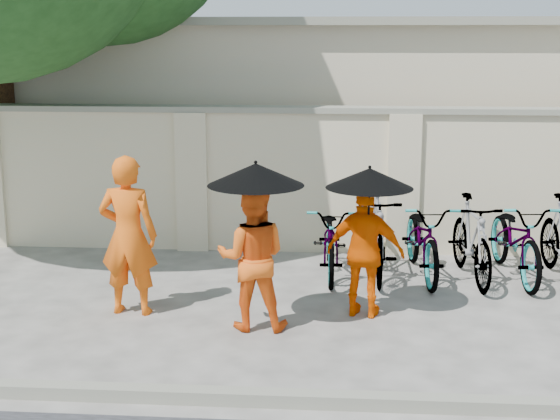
{
  "coord_description": "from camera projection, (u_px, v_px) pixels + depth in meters",
  "views": [
    {
      "loc": [
        1.07,
        -7.77,
        3.08
      ],
      "look_at": [
        0.42,
        0.94,
        1.1
      ],
      "focal_mm": 50.0,
      "sensor_mm": 36.0,
      "label": 1
    }
  ],
  "objects": [
    {
      "name": "bike_2",
      "position": [
        423.0,
        238.0,
        10.02
      ],
      "size": [
        0.84,
        1.98,
        1.01
      ],
      "primitive_type": "imported",
      "rotation": [
        0.0,
        0.0,
        0.09
      ],
      "color": "gray",
      "rests_on": "ground"
    },
    {
      "name": "monk_right",
      "position": [
        365.0,
        252.0,
        8.55
      ],
      "size": [
        0.93,
        0.57,
        1.47
      ],
      "primitive_type": "imported",
      "rotation": [
        0.0,
        0.0,
        2.88
      ],
      "color": "#F55A01",
      "rests_on": "ground"
    },
    {
      "name": "building_behind",
      "position": [
        388.0,
        114.0,
        14.62
      ],
      "size": [
        14.0,
        6.0,
        3.2
      ],
      "primitive_type": "cube",
      "color": "beige",
      "rests_on": "ground"
    },
    {
      "name": "bike_0",
      "position": [
        331.0,
        239.0,
        10.09
      ],
      "size": [
        0.7,
        1.85,
        0.96
      ],
      "primitive_type": "imported",
      "rotation": [
        0.0,
        0.0,
        0.03
      ],
      "color": "gray",
      "rests_on": "ground"
    },
    {
      "name": "compound_wall",
      "position": [
        332.0,
        183.0,
        11.13
      ],
      "size": [
        20.0,
        0.3,
        2.0
      ],
      "primitive_type": "cube",
      "color": "beige",
      "rests_on": "ground"
    },
    {
      "name": "kerb",
      "position": [
        208.0,
        396.0,
        6.65
      ],
      "size": [
        40.0,
        0.16,
        0.12
      ],
      "primitive_type": "cube",
      "color": "gray",
      "rests_on": "ground"
    },
    {
      "name": "monk_center",
      "position": [
        252.0,
        258.0,
        8.2
      ],
      "size": [
        0.77,
        0.6,
        1.56
      ],
      "primitive_type": "imported",
      "rotation": [
        0.0,
        0.0,
        3.16
      ],
      "color": "#FF6115",
      "rests_on": "ground"
    },
    {
      "name": "monk_left",
      "position": [
        128.0,
        235.0,
        8.61
      ],
      "size": [
        0.68,
        0.47,
        1.8
      ],
      "primitive_type": "imported",
      "rotation": [
        0.0,
        0.0,
        3.08
      ],
      "color": "#FF6110",
      "rests_on": "ground"
    },
    {
      "name": "bike_4",
      "position": [
        516.0,
        239.0,
        9.96
      ],
      "size": [
        0.86,
        2.02,
        1.03
      ],
      "primitive_type": "imported",
      "rotation": [
        0.0,
        0.0,
        0.09
      ],
      "color": "gray",
      "rests_on": "ground"
    },
    {
      "name": "bike_3",
      "position": [
        472.0,
        240.0,
        9.85
      ],
      "size": [
        0.68,
        1.83,
        1.07
      ],
      "primitive_type": "imported",
      "rotation": [
        0.0,
        0.0,
        0.1
      ],
      "color": "gray",
      "rests_on": "ground"
    },
    {
      "name": "parasol_right",
      "position": [
        370.0,
        178.0,
        8.29
      ],
      "size": [
        0.94,
        0.94,
        0.85
      ],
      "color": "black",
      "rests_on": "ground"
    },
    {
      "name": "ground",
      "position": [
        234.0,
        329.0,
        8.32
      ],
      "size": [
        80.0,
        80.0,
        0.0
      ],
      "primitive_type": "plane",
      "color": "#A7A199"
    },
    {
      "name": "parasol_center",
      "position": [
        256.0,
        174.0,
        7.92
      ],
      "size": [
        1.0,
        1.0,
        0.91
      ],
      "color": "black",
      "rests_on": "ground"
    },
    {
      "name": "bike_1",
      "position": [
        377.0,
        234.0,
        10.0
      ],
      "size": [
        0.54,
        1.87,
        1.12
      ],
      "primitive_type": "imported",
      "rotation": [
        0.0,
        0.0,
        0.0
      ],
      "color": "gray",
      "rests_on": "ground"
    }
  ]
}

